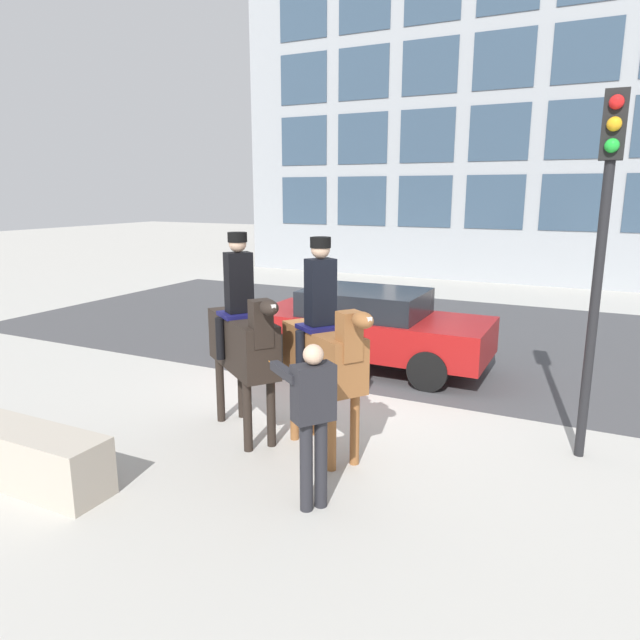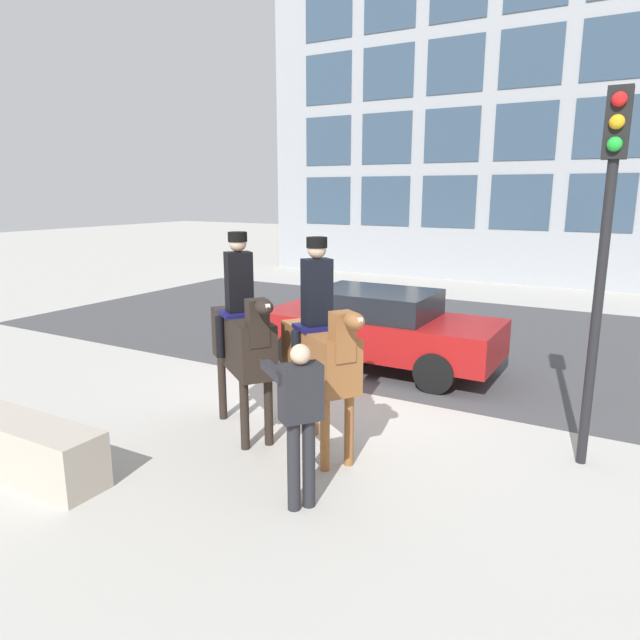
{
  "view_description": "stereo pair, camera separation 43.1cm",
  "coord_description": "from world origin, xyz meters",
  "px_view_note": "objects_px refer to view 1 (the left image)",
  "views": [
    {
      "loc": [
        3.4,
        -7.43,
        3.1
      ],
      "look_at": [
        0.21,
        -0.96,
        1.47
      ],
      "focal_mm": 32.0,
      "sensor_mm": 36.0,
      "label": 1
    },
    {
      "loc": [
        3.78,
        -7.23,
        3.1
      ],
      "look_at": [
        0.21,
        -0.96,
        1.47
      ],
      "focal_mm": 32.0,
      "sensor_mm": 36.0,
      "label": 2
    }
  ],
  "objects_px": {
    "pedestrian_bystander": "(312,413)",
    "traffic_light": "(604,222)",
    "planter_ledge": "(7,451)",
    "mounted_horse_lead": "(243,337)",
    "mounted_horse_companion": "(324,349)",
    "street_car_near_lane": "(369,326)"
  },
  "relations": [
    {
      "from": "street_car_near_lane",
      "to": "traffic_light",
      "type": "distance_m",
      "value": 4.69
    },
    {
      "from": "mounted_horse_lead",
      "to": "pedestrian_bystander",
      "type": "distance_m",
      "value": 2.03
    },
    {
      "from": "mounted_horse_companion",
      "to": "mounted_horse_lead",
      "type": "bearing_deg",
      "value": -146.79
    },
    {
      "from": "mounted_horse_lead",
      "to": "pedestrian_bystander",
      "type": "xyz_separation_m",
      "value": [
        1.6,
        -1.22,
        -0.3
      ]
    },
    {
      "from": "pedestrian_bystander",
      "to": "planter_ledge",
      "type": "bearing_deg",
      "value": 52.86
    },
    {
      "from": "traffic_light",
      "to": "planter_ledge",
      "type": "distance_m",
      "value": 7.02
    },
    {
      "from": "mounted_horse_companion",
      "to": "street_car_near_lane",
      "type": "height_order",
      "value": "mounted_horse_companion"
    },
    {
      "from": "mounted_horse_lead",
      "to": "traffic_light",
      "type": "xyz_separation_m",
      "value": [
        3.95,
        1.22,
        1.46
      ]
    },
    {
      "from": "pedestrian_bystander",
      "to": "planter_ledge",
      "type": "relative_size",
      "value": 0.64
    },
    {
      "from": "pedestrian_bystander",
      "to": "traffic_light",
      "type": "distance_m",
      "value": 3.82
    },
    {
      "from": "pedestrian_bystander",
      "to": "traffic_light",
      "type": "xyz_separation_m",
      "value": [
        2.35,
        2.44,
        1.77
      ]
    },
    {
      "from": "pedestrian_bystander",
      "to": "traffic_light",
      "type": "relative_size",
      "value": 0.41
    },
    {
      "from": "mounted_horse_lead",
      "to": "traffic_light",
      "type": "height_order",
      "value": "traffic_light"
    },
    {
      "from": "mounted_horse_lead",
      "to": "street_car_near_lane",
      "type": "bearing_deg",
      "value": 120.29
    },
    {
      "from": "planter_ledge",
      "to": "pedestrian_bystander",
      "type": "bearing_deg",
      "value": 15.79
    },
    {
      "from": "traffic_light",
      "to": "planter_ledge",
      "type": "bearing_deg",
      "value": -149.19
    },
    {
      "from": "traffic_light",
      "to": "planter_ledge",
      "type": "xyz_separation_m",
      "value": [
        -5.65,
        -3.37,
        -2.46
      ]
    },
    {
      "from": "street_car_near_lane",
      "to": "traffic_light",
      "type": "bearing_deg",
      "value": -31.95
    },
    {
      "from": "pedestrian_bystander",
      "to": "traffic_light",
      "type": "height_order",
      "value": "traffic_light"
    },
    {
      "from": "mounted_horse_companion",
      "to": "planter_ledge",
      "type": "relative_size",
      "value": 0.97
    },
    {
      "from": "mounted_horse_lead",
      "to": "mounted_horse_companion",
      "type": "relative_size",
      "value": 1.01
    },
    {
      "from": "street_car_near_lane",
      "to": "traffic_light",
      "type": "height_order",
      "value": "traffic_light"
    }
  ]
}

